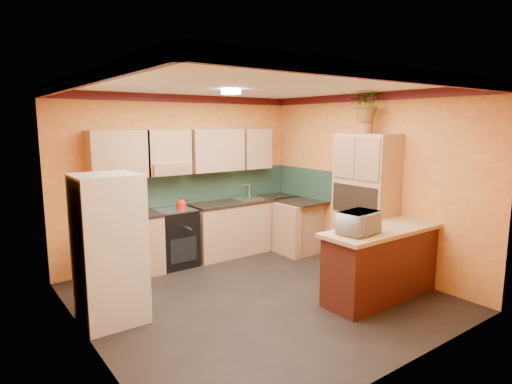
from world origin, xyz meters
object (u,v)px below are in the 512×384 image
pantry (365,205)px  breakfast_bar (385,264)px  microwave (359,223)px  stove (175,238)px  base_cabinets_back (209,233)px  fridge (109,249)px

pantry → breakfast_bar: size_ratio=1.17×
breakfast_bar → microwave: size_ratio=3.63×
stove → pantry: size_ratio=0.43×
base_cabinets_back → microwave: (0.48, -2.76, 0.63)m
pantry → microwave: bearing=-143.6°
microwave → breakfast_bar: bearing=-7.6°
base_cabinets_back → microwave: 2.87m
base_cabinets_back → stove: size_ratio=4.01×
pantry → breakfast_bar: bearing=-123.3°
fridge → pantry: 3.66m
base_cabinets_back → breakfast_bar: bearing=-69.7°
base_cabinets_back → fridge: fridge is taller
fridge → stove: bearing=42.8°
stove → microwave: 3.03m
microwave → base_cabinets_back: bearing=92.2°
stove → pantry: pantry is taller
base_cabinets_back → microwave: size_ratio=7.36×
stove → pantry: (2.15, -1.98, 0.59)m
pantry → microwave: (-1.05, -0.78, 0.02)m
base_cabinets_back → fridge: bearing=-147.1°
microwave → stove: bearing=104.1°
fridge → pantry: bearing=-10.1°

